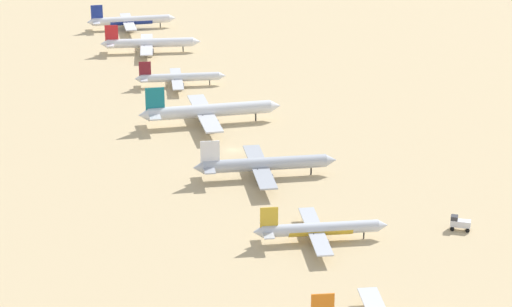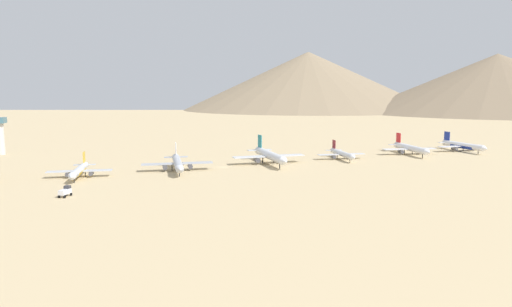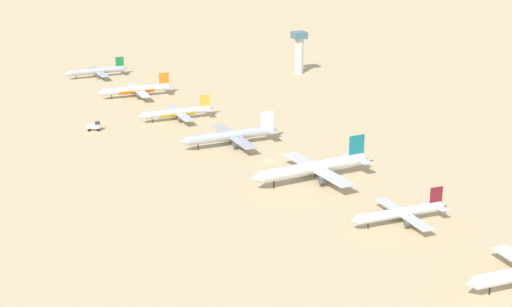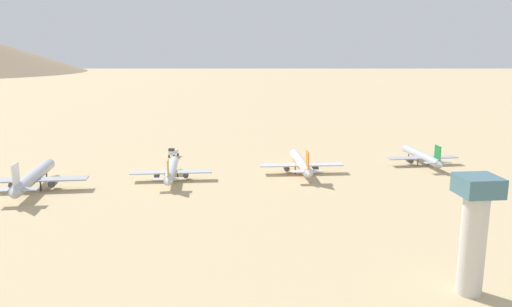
{
  "view_description": "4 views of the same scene",
  "coord_description": "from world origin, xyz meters",
  "views": [
    {
      "loc": [
        -35.42,
        -297.63,
        114.71
      ],
      "look_at": [
        5.15,
        -15.25,
        4.49
      ],
      "focal_mm": 71.18,
      "sensor_mm": 36.0,
      "label": 1
    },
    {
      "loc": [
        221.87,
        -31.67,
        38.08
      ],
      "look_at": [
        -9.34,
        19.32,
        5.38
      ],
      "focal_mm": 30.76,
      "sensor_mm": 36.0,
      "label": 2
    },
    {
      "loc": [
        124.63,
        267.24,
        100.98
      ],
      "look_at": [
        6.95,
        2.45,
        4.58
      ],
      "focal_mm": 57.51,
      "sensor_mm": 36.0,
      "label": 3
    },
    {
      "loc": [
        -162.43,
        -78.4,
        46.77
      ],
      "look_at": [
        22.12,
        -98.64,
        6.96
      ],
      "focal_mm": 35.84,
      "sensor_mm": 36.0,
      "label": 4
    }
  ],
  "objects": [
    {
      "name": "control_tower",
      "position": [
        -77.19,
        -128.77,
        13.19
      ],
      "size": [
        7.2,
        7.2,
        23.21
      ],
      "color": "beige",
      "rests_on": "ground"
    },
    {
      "name": "service_truck",
      "position": [
        51.74,
        -66.49,
        2.08
      ],
      "size": [
        5.68,
        4.38,
        3.9
      ],
      "color": "silver",
      "rests_on": "ground"
    },
    {
      "name": "parked_jet_2",
      "position": [
        13.92,
        -67.8,
        3.38
      ],
      "size": [
        35.22,
        28.54,
        10.17
      ],
      "color": "silver",
      "rests_on": "ground"
    },
    {
      "name": "parked_jet_3",
      "position": [
        6.09,
        -23.56,
        4.18
      ],
      "size": [
        42.95,
        34.79,
        12.42
      ],
      "color": "#B2B7C1",
      "rests_on": "ground"
    },
    {
      "name": "parked_jet_0",
      "position": [
        26.69,
        -165.19,
        3.4
      ],
      "size": [
        34.92,
        28.3,
        10.08
      ],
      "color": "#B2B7C1",
      "rests_on": "ground"
    },
    {
      "name": "parked_jet_1",
      "position": [
        18.99,
        -115.03,
        3.65
      ],
      "size": [
        37.99,
        30.83,
        10.96
      ],
      "color": "silver",
      "rests_on": "ground"
    },
    {
      "name": "parked_jet_4",
      "position": [
        -5.27,
        25.88,
        4.76
      ],
      "size": [
        49.08,
        39.91,
        14.15
      ],
      "color": "silver",
      "rests_on": "ground"
    },
    {
      "name": "parked_jet_5",
      "position": [
        -11.99,
        70.72,
        3.37
      ],
      "size": [
        34.68,
        28.11,
        10.02
      ],
      "color": "silver",
      "rests_on": "ground"
    },
    {
      "name": "ground_plane",
      "position": [
        0.0,
        0.0,
        0.0
      ],
      "size": [
        2005.66,
        2005.66,
        0.0
      ],
      "primitive_type": "plane",
      "color": "tan"
    }
  ]
}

